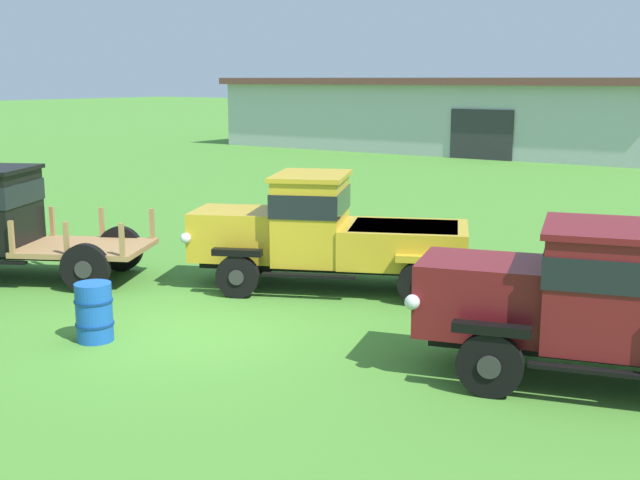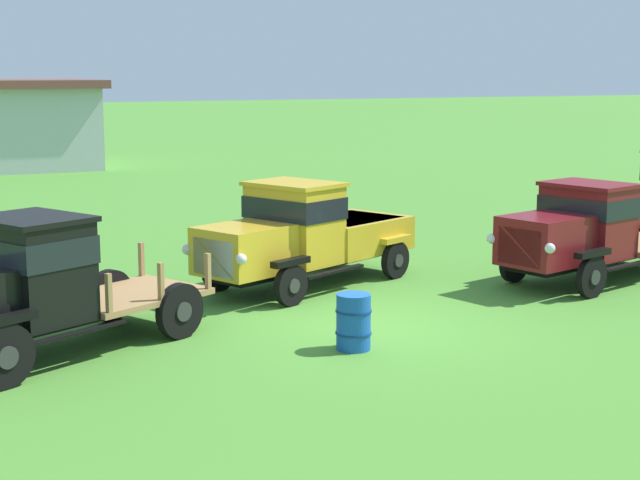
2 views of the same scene
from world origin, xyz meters
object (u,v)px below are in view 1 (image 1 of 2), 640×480
Objects in this scene: oil_drum_beside_row at (94,312)px; vintage_truck_far_side at (572,298)px; farm_shed at (444,114)px; vintage_truck_midrow_center at (325,231)px.

vintage_truck_far_side is at bearing 20.35° from oil_drum_beside_row.
vintage_truck_far_side is (15.99, -30.31, -0.87)m from farm_shed.
vintage_truck_midrow_center is at bearing 157.50° from vintage_truck_far_side.
oil_drum_beside_row is at bearing -104.19° from vintage_truck_midrow_center.
farm_shed is 34.09m from oil_drum_beside_row.
vintage_truck_midrow_center reaches higher than vintage_truck_far_side.
farm_shed is at bearing 110.94° from vintage_truck_midrow_center.
farm_shed reaches higher than oil_drum_beside_row.
vintage_truck_far_side is at bearing -22.50° from vintage_truck_midrow_center.
farm_shed is 34.28m from vintage_truck_far_side.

